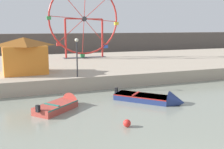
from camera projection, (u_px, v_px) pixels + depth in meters
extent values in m
cube|color=tan|center=(67.00, 67.00, 33.55)|extent=(110.00, 21.83, 1.23)
cube|color=#564C47|center=(47.00, 45.00, 52.40)|extent=(140.00, 3.00, 4.40)
cube|color=#B24238|center=(56.00, 107.00, 17.84)|extent=(3.30, 3.11, 0.51)
cube|color=#237566|center=(56.00, 104.00, 17.80)|extent=(3.28, 3.10, 0.08)
cone|color=#B24238|center=(73.00, 100.00, 19.52)|extent=(1.54, 1.60, 1.38)
cube|color=black|center=(38.00, 109.00, 16.36)|extent=(0.31, 0.31, 0.44)
cube|color=#237566|center=(52.00, 105.00, 17.45)|extent=(0.92, 1.04, 0.06)
cube|color=navy|center=(142.00, 98.00, 20.35)|extent=(4.03, 4.11, 0.47)
cube|color=#B2231E|center=(142.00, 95.00, 20.32)|extent=(4.02, 4.10, 0.08)
cone|color=navy|center=(177.00, 102.00, 19.22)|extent=(1.87, 1.86, 1.49)
cube|color=black|center=(116.00, 90.00, 21.23)|extent=(0.31, 0.31, 0.44)
cube|color=#B2231E|center=(136.00, 94.00, 20.53)|extent=(1.07, 1.04, 0.06)
torus|color=red|center=(84.00, 19.00, 37.48)|extent=(10.15, 0.24, 10.15)
cylinder|color=#38383D|center=(84.00, 19.00, 37.48)|extent=(0.70, 0.50, 0.70)
cylinder|color=red|center=(71.00, 30.00, 37.12)|extent=(3.79, 0.08, 3.31)
cube|color=red|center=(59.00, 44.00, 36.81)|extent=(0.56, 0.48, 0.44)
cylinder|color=red|center=(83.00, 36.00, 37.86)|extent=(0.43, 0.08, 4.95)
cube|color=#33934C|center=(82.00, 56.00, 38.28)|extent=(0.56, 0.48, 0.44)
cylinder|color=red|center=(95.00, 32.00, 38.38)|extent=(3.31, 0.08, 3.79)
cube|color=#3356B7|center=(106.00, 47.00, 39.32)|extent=(0.56, 0.48, 0.44)
cylinder|color=red|center=(101.00, 20.00, 38.37)|extent=(4.95, 0.08, 0.43)
cube|color=yellow|center=(116.00, 24.00, 39.31)|extent=(0.56, 0.48, 0.44)
cylinder|color=red|center=(97.00, 7.00, 37.84)|extent=(3.79, 0.08, 3.31)
cylinder|color=red|center=(85.00, 1.00, 37.11)|extent=(0.43, 0.08, 4.95)
cylinder|color=red|center=(72.00, 5.00, 36.59)|extent=(3.31, 0.08, 3.79)
cylinder|color=red|center=(67.00, 17.00, 36.60)|extent=(4.95, 0.08, 0.43)
cube|color=#33934C|center=(49.00, 18.00, 35.76)|extent=(0.56, 0.48, 0.44)
cylinder|color=red|center=(66.00, 39.00, 37.03)|extent=(0.28, 0.28, 5.56)
cylinder|color=red|center=(102.00, 38.00, 38.92)|extent=(0.28, 0.28, 5.56)
cylinder|color=red|center=(84.00, 19.00, 37.48)|extent=(5.45, 0.18, 0.18)
cube|color=#4C4C51|center=(85.00, 57.00, 38.46)|extent=(6.25, 1.20, 0.08)
cube|color=orange|center=(25.00, 60.00, 25.18)|extent=(4.11, 3.62, 2.67)
pyramid|color=brown|center=(24.00, 41.00, 24.88)|extent=(4.52, 3.98, 0.80)
cylinder|color=#2D2D33|center=(77.00, 60.00, 23.24)|extent=(0.12, 0.12, 3.14)
sphere|color=#F2EACC|center=(77.00, 40.00, 22.94)|extent=(0.32, 0.32, 0.32)
sphere|color=red|center=(127.00, 123.00, 15.00)|extent=(0.44, 0.44, 0.44)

